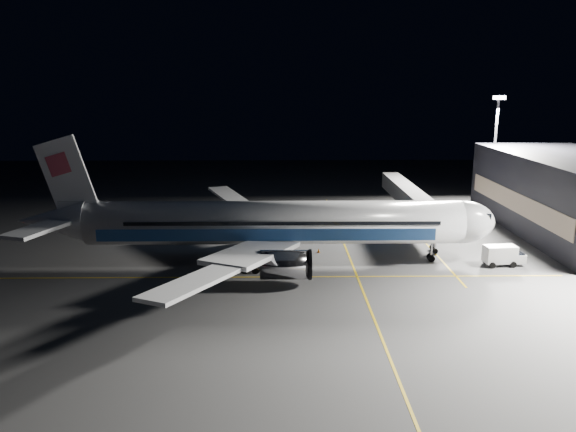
# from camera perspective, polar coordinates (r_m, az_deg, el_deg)

# --- Properties ---
(ground) EXTENTS (200.00, 200.00, 0.00)m
(ground) POSITION_cam_1_polar(r_m,az_deg,el_deg) (73.75, -1.33, -4.66)
(ground) COLOR #4C4C4F
(ground) RESTS_ON ground
(guide_line_main) EXTENTS (0.25, 80.00, 0.01)m
(guide_line_main) POSITION_cam_1_polar(r_m,az_deg,el_deg) (74.33, 6.42, -4.59)
(guide_line_main) COLOR gold
(guide_line_main) RESTS_ON ground
(guide_line_cross) EXTENTS (70.00, 0.25, 0.01)m
(guide_line_cross) POSITION_cam_1_polar(r_m,az_deg,el_deg) (68.07, -1.38, -6.21)
(guide_line_cross) COLOR gold
(guide_line_cross) RESTS_ON ground
(guide_line_side) EXTENTS (0.25, 40.00, 0.01)m
(guide_line_side) POSITION_cam_1_polar(r_m,az_deg,el_deg) (85.99, 13.56, -2.41)
(guide_line_side) COLOR gold
(guide_line_side) RESTS_ON ground
(airliner) EXTENTS (61.48, 54.22, 16.64)m
(airliner) POSITION_cam_1_polar(r_m,az_deg,el_deg) (72.35, -2.21, -0.77)
(airliner) COLOR silver
(airliner) RESTS_ON ground
(terminal) EXTENTS (18.12, 40.00, 12.00)m
(terminal) POSITION_cam_1_polar(r_m,az_deg,el_deg) (97.01, 27.04, 1.90)
(terminal) COLOR black
(terminal) RESTS_ON ground
(jet_bridge) EXTENTS (3.60, 34.40, 6.30)m
(jet_bridge) POSITION_cam_1_polar(r_m,az_deg,el_deg) (92.54, 12.51, 1.67)
(jet_bridge) COLOR #B2B2B7
(jet_bridge) RESTS_ON ground
(floodlight_mast_north) EXTENTS (2.40, 0.68, 20.70)m
(floodlight_mast_north) POSITION_cam_1_polar(r_m,az_deg,el_deg) (109.92, 20.30, 7.07)
(floodlight_mast_north) COLOR #59595E
(floodlight_mast_north) RESTS_ON ground
(service_truck) EXTENTS (5.31, 2.65, 2.63)m
(service_truck) POSITION_cam_1_polar(r_m,az_deg,el_deg) (76.94, 21.04, -3.71)
(service_truck) COLOR silver
(service_truck) RESTS_ON ground
(baggage_tug) EXTENTS (2.62, 2.18, 1.79)m
(baggage_tug) POSITION_cam_1_polar(r_m,az_deg,el_deg) (88.47, -0.54, -1.04)
(baggage_tug) COLOR black
(baggage_tug) RESTS_ON ground
(safety_cone_a) EXTENTS (0.39, 0.39, 0.58)m
(safety_cone_a) POSITION_cam_1_polar(r_m,az_deg,el_deg) (77.66, 3.13, -3.52)
(safety_cone_a) COLOR orange
(safety_cone_a) RESTS_ON ground
(safety_cone_b) EXTENTS (0.41, 0.41, 0.62)m
(safety_cone_b) POSITION_cam_1_polar(r_m,az_deg,el_deg) (84.44, 2.17, -2.11)
(safety_cone_b) COLOR orange
(safety_cone_b) RESTS_ON ground
(safety_cone_c) EXTENTS (0.39, 0.39, 0.59)m
(safety_cone_c) POSITION_cam_1_polar(r_m,az_deg,el_deg) (86.47, 1.89, -1.75)
(safety_cone_c) COLOR orange
(safety_cone_c) RESTS_ON ground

